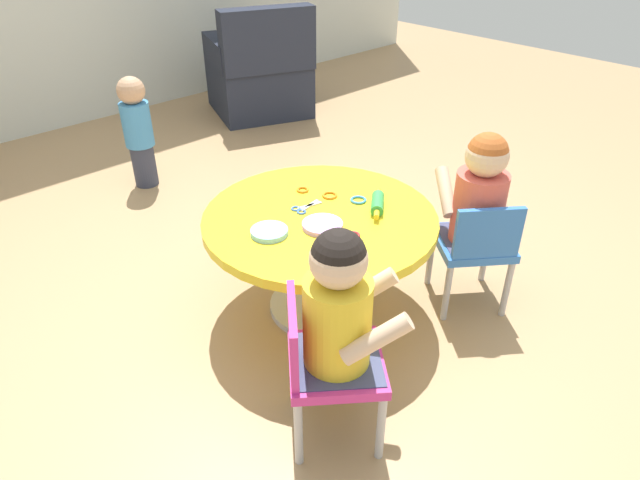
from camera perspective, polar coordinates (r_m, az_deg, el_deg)
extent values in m
plane|color=tan|center=(2.52, 0.00, -6.78)|extent=(10.00, 10.00, 0.00)
cylinder|color=silver|center=(2.51, 0.00, -6.52)|extent=(0.44, 0.44, 0.03)
cylinder|color=silver|center=(2.39, 0.00, -2.78)|extent=(0.12, 0.12, 0.43)
cylinder|color=yellow|center=(2.26, 0.00, 2.08)|extent=(0.94, 0.94, 0.04)
cylinder|color=#B7B7BC|center=(1.88, 6.16, -18.26)|extent=(0.03, 0.03, 0.28)
cylinder|color=#B7B7BC|center=(2.06, 4.90, -12.69)|extent=(0.03, 0.03, 0.28)
cylinder|color=#B7B7BC|center=(1.86, -2.19, -18.84)|extent=(0.03, 0.03, 0.28)
cylinder|color=#B7B7BC|center=(2.04, -2.55, -13.14)|extent=(0.03, 0.03, 0.28)
cube|color=#CC338C|center=(1.84, 1.66, -12.34)|extent=(0.42, 0.42, 0.04)
cube|color=#CC338C|center=(1.74, -2.75, -9.59)|extent=(0.19, 0.23, 0.22)
cube|color=#3F4772|center=(1.84, 1.66, -12.30)|extent=(0.38, 0.38, 0.04)
cylinder|color=yellow|center=(1.72, 1.75, -8.27)|extent=(0.21, 0.21, 0.30)
sphere|color=beige|center=(1.58, 1.88, -2.03)|extent=(0.17, 0.17, 0.17)
sphere|color=black|center=(1.58, 1.89, -1.65)|extent=(0.16, 0.16, 0.16)
cylinder|color=beige|center=(1.64, 5.71, -9.91)|extent=(0.20, 0.18, 0.17)
cylinder|color=beige|center=(1.80, 4.56, -5.23)|extent=(0.20, 0.18, 0.17)
cylinder|color=#B7B7BC|center=(2.71, 16.35, -1.43)|extent=(0.03, 0.03, 0.28)
cylinder|color=#B7B7BC|center=(2.63, 11.07, -1.79)|extent=(0.03, 0.03, 0.28)
cylinder|color=#B7B7BC|center=(2.52, 18.33, -4.69)|extent=(0.03, 0.03, 0.28)
cylinder|color=#B7B7BC|center=(2.43, 12.68, -5.20)|extent=(0.03, 0.03, 0.28)
cube|color=blue|center=(2.48, 15.11, -0.24)|extent=(0.42, 0.42, 0.04)
cube|color=blue|center=(2.31, 16.61, 0.64)|extent=(0.23, 0.18, 0.22)
cube|color=#3F4772|center=(2.48, 15.12, -0.21)|extent=(0.38, 0.38, 0.04)
cylinder|color=#D8594C|center=(2.40, 15.68, 3.22)|extent=(0.21, 0.21, 0.30)
sphere|color=beige|center=(2.30, 16.51, 8.14)|extent=(0.17, 0.17, 0.17)
sphere|color=#B25926|center=(2.30, 16.56, 8.43)|extent=(0.16, 0.16, 0.16)
cylinder|color=beige|center=(2.51, 17.37, 4.89)|extent=(0.17, 0.20, 0.17)
cylinder|color=beige|center=(2.44, 12.57, 4.76)|extent=(0.17, 0.20, 0.17)
cube|color=#232838|center=(4.75, -6.17, 15.13)|extent=(0.90, 0.90, 0.40)
cube|color=#232838|center=(4.37, -5.31, 19.45)|extent=(0.71, 0.40, 0.45)
cube|color=#232838|center=(4.76, -2.75, 19.06)|extent=(0.32, 0.60, 0.20)
cube|color=#232838|center=(4.60, -10.15, 18.14)|extent=(0.32, 0.60, 0.20)
cylinder|color=#33384C|center=(3.65, -17.31, 7.25)|extent=(0.14, 0.14, 0.26)
cylinder|color=#3F8CCC|center=(3.56, -17.99, 11.04)|extent=(0.17, 0.17, 0.26)
sphere|color=tan|center=(3.49, -18.55, 14.11)|extent=(0.16, 0.16, 0.16)
cylinder|color=green|center=(2.30, 5.82, 3.71)|extent=(0.14, 0.13, 0.05)
cylinder|color=yellow|center=(2.38, 5.91, 4.77)|extent=(0.05, 0.05, 0.02)
cylinder|color=yellow|center=(2.22, 5.73, 2.58)|extent=(0.05, 0.05, 0.02)
cube|color=silver|center=(2.32, -1.05, 3.50)|extent=(0.11, 0.03, 0.01)
cube|color=silver|center=(2.32, -1.05, 3.50)|extent=(0.11, 0.04, 0.01)
torus|color=#3F72CC|center=(2.27, -1.88, 2.85)|extent=(0.04, 0.04, 0.01)
torus|color=#3F72CC|center=(2.30, -2.47, 3.17)|extent=(0.04, 0.04, 0.01)
cylinder|color=#8CCCF2|center=(2.13, -5.14, 0.83)|extent=(0.14, 0.14, 0.02)
cylinder|color=#CC99E5|center=(2.17, 0.25, 1.52)|extent=(0.16, 0.16, 0.02)
torus|color=red|center=(2.12, 3.40, 0.50)|extent=(0.05, 0.05, 0.01)
torus|color=orange|center=(2.44, -1.76, 5.10)|extent=(0.05, 0.05, 0.01)
torus|color=#3F99D8|center=(2.36, 3.89, 4.06)|extent=(0.07, 0.07, 0.01)
torus|color=orange|center=(2.39, 0.99, 4.54)|extent=(0.06, 0.06, 0.01)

